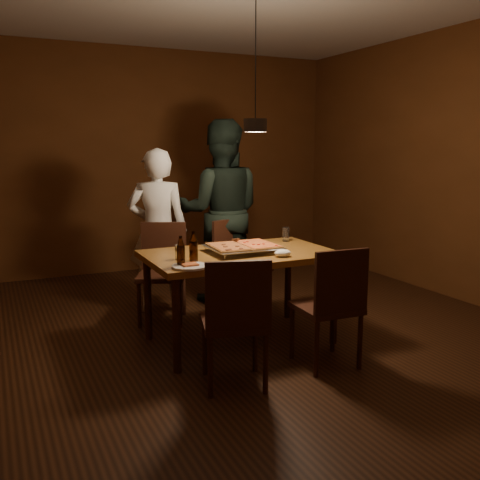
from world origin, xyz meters
name	(u,v)px	position (x,y,z in m)	size (l,w,h in m)	color
room_shell	(255,171)	(0.00, 0.00, 1.40)	(6.00, 6.00, 6.00)	#391E0F
dining_table	(240,261)	(-0.09, 0.07, 0.68)	(1.50, 0.90, 0.75)	#966126
chair_far_left	(163,262)	(-0.49, 0.91, 0.54)	(0.56, 0.56, 0.49)	#38190F
chair_far_right	(237,257)	(0.23, 0.84, 0.54)	(0.54, 0.54, 0.49)	#38190F
chair_near_left	(236,312)	(-0.50, -0.72, 0.54)	(0.52, 0.52, 0.49)	#38190F
chair_near_right	(333,297)	(0.27, -0.70, 0.54)	(0.44, 0.44, 0.49)	#38190F
pizza_tray	(243,249)	(-0.07, 0.07, 0.77)	(0.55, 0.45, 0.05)	silver
pizza_meat	(228,246)	(-0.20, 0.06, 0.81)	(0.26, 0.41, 0.02)	maroon
pizza_cheese	(257,244)	(0.05, 0.06, 0.81)	(0.26, 0.42, 0.02)	gold
spatula	(242,244)	(-0.07, 0.10, 0.81)	(0.09, 0.24, 0.04)	silver
beer_bottle_a	(181,251)	(-0.70, -0.22, 0.86)	(0.06, 0.06, 0.22)	black
beer_bottle_b	(194,247)	(-0.58, -0.15, 0.87)	(0.06, 0.06, 0.24)	black
water_glass_left	(180,252)	(-0.62, 0.02, 0.81)	(0.07, 0.07, 0.11)	silver
water_glass_right	(286,234)	(0.49, 0.35, 0.81)	(0.06, 0.06, 0.13)	silver
plate_slice	(190,266)	(-0.65, -0.27, 0.76)	(0.26, 0.26, 0.03)	white
napkin	(283,253)	(0.13, -0.22, 0.78)	(0.13, 0.10, 0.06)	white
diner_white	(158,231)	(-0.45, 1.17, 0.79)	(0.57, 0.38, 1.57)	silver
diner_dark	(220,212)	(0.24, 1.24, 0.93)	(0.90, 0.70, 1.86)	black
pendant_lamp	(255,124)	(0.00, 0.00, 1.76)	(0.18, 0.18, 1.10)	black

